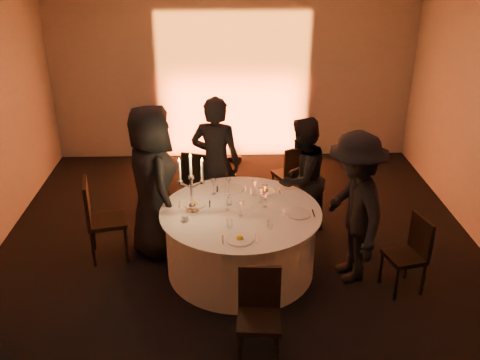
{
  "coord_description": "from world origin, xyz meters",
  "views": [
    {
      "loc": [
        -0.19,
        -5.22,
        3.58
      ],
      "look_at": [
        0.0,
        0.2,
        1.05
      ],
      "focal_mm": 40.0,
      "sensor_mm": 36.0,
      "label": 1
    }
  ],
  "objects_px": {
    "banquet_table": "(241,240)",
    "candelabra": "(192,192)",
    "chair_front": "(259,309)",
    "guest_left": "(153,182)",
    "guest_back_right": "(301,178)",
    "guest_right": "(354,208)",
    "chair_right": "(411,250)",
    "chair_back_left": "(199,177)",
    "coffee_cup": "(185,218)",
    "chair_left": "(99,215)",
    "guest_back_left": "(216,163)",
    "chair_back_right": "(293,172)"
  },
  "relations": [
    {
      "from": "banquet_table",
      "to": "candelabra",
      "type": "xyz_separation_m",
      "value": [
        -0.53,
        -0.02,
        0.63
      ]
    },
    {
      "from": "chair_front",
      "to": "guest_left",
      "type": "relative_size",
      "value": 0.48
    },
    {
      "from": "guest_back_right",
      "to": "guest_right",
      "type": "height_order",
      "value": "guest_right"
    },
    {
      "from": "chair_right",
      "to": "candelabra",
      "type": "xyz_separation_m",
      "value": [
        -2.34,
        0.4,
        0.54
      ]
    },
    {
      "from": "chair_back_left",
      "to": "coffee_cup",
      "type": "xyz_separation_m",
      "value": [
        -0.07,
        -1.69,
        0.3
      ]
    },
    {
      "from": "chair_left",
      "to": "guest_right",
      "type": "relative_size",
      "value": 0.58
    },
    {
      "from": "guest_right",
      "to": "guest_back_right",
      "type": "bearing_deg",
      "value": -163.9
    },
    {
      "from": "banquet_table",
      "to": "candelabra",
      "type": "bearing_deg",
      "value": -177.75
    },
    {
      "from": "banquet_table",
      "to": "guest_left",
      "type": "relative_size",
      "value": 0.97
    },
    {
      "from": "guest_back_left",
      "to": "candelabra",
      "type": "bearing_deg",
      "value": 91.58
    },
    {
      "from": "chair_back_right",
      "to": "guest_back_right",
      "type": "height_order",
      "value": "guest_back_right"
    },
    {
      "from": "chair_back_right",
      "to": "guest_right",
      "type": "bearing_deg",
      "value": 79.1
    },
    {
      "from": "banquet_table",
      "to": "guest_right",
      "type": "relative_size",
      "value": 1.04
    },
    {
      "from": "chair_front",
      "to": "candelabra",
      "type": "relative_size",
      "value": 1.25
    },
    {
      "from": "chair_left",
      "to": "guest_right",
      "type": "distance_m",
      "value": 2.92
    },
    {
      "from": "chair_front",
      "to": "chair_left",
      "type": "bearing_deg",
      "value": 140.93
    },
    {
      "from": "chair_front",
      "to": "guest_back_left",
      "type": "distance_m",
      "value": 2.51
    },
    {
      "from": "chair_left",
      "to": "chair_back_left",
      "type": "distance_m",
      "value": 1.62
    },
    {
      "from": "chair_back_right",
      "to": "guest_right",
      "type": "distance_m",
      "value": 1.86
    },
    {
      "from": "candelabra",
      "to": "guest_back_left",
      "type": "bearing_deg",
      "value": 77.15
    },
    {
      "from": "chair_left",
      "to": "chair_right",
      "type": "xyz_separation_m",
      "value": [
        3.46,
        -0.74,
        -0.09
      ]
    },
    {
      "from": "chair_back_left",
      "to": "coffee_cup",
      "type": "bearing_deg",
      "value": 105.64
    },
    {
      "from": "chair_left",
      "to": "candelabra",
      "type": "distance_m",
      "value": 1.25
    },
    {
      "from": "chair_right",
      "to": "guest_right",
      "type": "xyz_separation_m",
      "value": [
        -0.6,
        0.25,
        0.39
      ]
    },
    {
      "from": "candelabra",
      "to": "banquet_table",
      "type": "bearing_deg",
      "value": 2.25
    },
    {
      "from": "chair_left",
      "to": "chair_back_right",
      "type": "height_order",
      "value": "chair_left"
    },
    {
      "from": "chair_right",
      "to": "chair_front",
      "type": "bearing_deg",
      "value": -75.15
    },
    {
      "from": "chair_back_right",
      "to": "chair_right",
      "type": "xyz_separation_m",
      "value": [
        1.02,
        -2.03,
        -0.03
      ]
    },
    {
      "from": "guest_back_left",
      "to": "guest_right",
      "type": "xyz_separation_m",
      "value": [
        1.49,
        -1.26,
        -0.02
      ]
    },
    {
      "from": "coffee_cup",
      "to": "chair_left",
      "type": "bearing_deg",
      "value": 153.28
    },
    {
      "from": "banquet_table",
      "to": "chair_right",
      "type": "height_order",
      "value": "chair_right"
    },
    {
      "from": "banquet_table",
      "to": "chair_left",
      "type": "distance_m",
      "value": 1.69
    },
    {
      "from": "chair_back_right",
      "to": "banquet_table",
      "type": "bearing_deg",
      "value": 39.45
    },
    {
      "from": "guest_back_right",
      "to": "candelabra",
      "type": "distance_m",
      "value": 1.56
    },
    {
      "from": "chair_back_left",
      "to": "chair_front",
      "type": "relative_size",
      "value": 1.01
    },
    {
      "from": "chair_back_left",
      "to": "guest_back_left",
      "type": "relative_size",
      "value": 0.5
    },
    {
      "from": "chair_back_left",
      "to": "chair_right",
      "type": "xyz_separation_m",
      "value": [
        2.34,
        -1.91,
        -0.02
      ]
    },
    {
      "from": "guest_back_left",
      "to": "coffee_cup",
      "type": "relative_size",
      "value": 16.07
    },
    {
      "from": "chair_left",
      "to": "guest_back_right",
      "type": "bearing_deg",
      "value": -91.11
    },
    {
      "from": "guest_right",
      "to": "candelabra",
      "type": "xyz_separation_m",
      "value": [
        -1.75,
        0.15,
        0.15
      ]
    },
    {
      "from": "guest_back_right",
      "to": "banquet_table",
      "type": "bearing_deg",
      "value": 0.77
    },
    {
      "from": "chair_front",
      "to": "guest_back_left",
      "type": "bearing_deg",
      "value": 103.75
    },
    {
      "from": "guest_back_right",
      "to": "coffee_cup",
      "type": "xyz_separation_m",
      "value": [
        -1.38,
        -1.0,
        0.01
      ]
    },
    {
      "from": "guest_left",
      "to": "guest_back_right",
      "type": "relative_size",
      "value": 1.18
    },
    {
      "from": "chair_back_left",
      "to": "chair_left",
      "type": "bearing_deg",
      "value": 64.22
    },
    {
      "from": "guest_back_right",
      "to": "guest_right",
      "type": "bearing_deg",
      "value": 69.58
    },
    {
      "from": "banquet_table",
      "to": "chair_back_right",
      "type": "distance_m",
      "value": 1.79
    },
    {
      "from": "candelabra",
      "to": "guest_left",
      "type": "bearing_deg",
      "value": 135.86
    },
    {
      "from": "chair_back_left",
      "to": "banquet_table",
      "type": "bearing_deg",
      "value": 127.66
    },
    {
      "from": "chair_back_left",
      "to": "guest_right",
      "type": "xyz_separation_m",
      "value": [
        1.74,
        -1.66,
        0.37
      ]
    }
  ]
}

